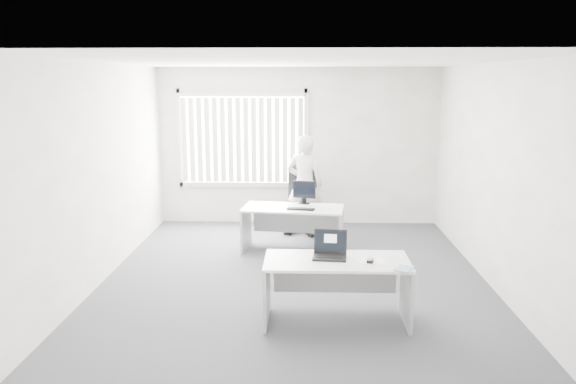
{
  "coord_description": "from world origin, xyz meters",
  "views": [
    {
      "loc": [
        0.14,
        -7.03,
        2.58
      ],
      "look_at": [
        -0.09,
        0.15,
        1.14
      ],
      "focal_mm": 35.0,
      "sensor_mm": 36.0,
      "label": 1
    }
  ],
  "objects_px": {
    "person": "(304,184)",
    "laptop": "(330,246)",
    "desk_near": "(337,277)",
    "monitor": "(304,192)",
    "desk_far": "(293,219)",
    "office_chair": "(303,211)"
  },
  "relations": [
    {
      "from": "monitor",
      "to": "laptop",
      "type": "bearing_deg",
      "value": -69.75
    },
    {
      "from": "desk_far",
      "to": "monitor",
      "type": "xyz_separation_m",
      "value": [
        0.17,
        0.26,
        0.37
      ]
    },
    {
      "from": "desk_near",
      "to": "monitor",
      "type": "relative_size",
      "value": 4.29
    },
    {
      "from": "monitor",
      "to": "office_chair",
      "type": "bearing_deg",
      "value": 105.72
    },
    {
      "from": "desk_far",
      "to": "person",
      "type": "relative_size",
      "value": 0.93
    },
    {
      "from": "desk_far",
      "to": "monitor",
      "type": "distance_m",
      "value": 0.48
    },
    {
      "from": "office_chair",
      "to": "person",
      "type": "distance_m",
      "value": 0.48
    },
    {
      "from": "person",
      "to": "laptop",
      "type": "height_order",
      "value": "person"
    },
    {
      "from": "laptop",
      "to": "monitor",
      "type": "xyz_separation_m",
      "value": [
        -0.28,
        2.77,
        0.02
      ]
    },
    {
      "from": "desk_near",
      "to": "monitor",
      "type": "xyz_separation_m",
      "value": [
        -0.36,
        2.81,
        0.36
      ]
    },
    {
      "from": "person",
      "to": "laptop",
      "type": "relative_size",
      "value": 4.73
    },
    {
      "from": "office_chair",
      "to": "monitor",
      "type": "distance_m",
      "value": 1.0
    },
    {
      "from": "desk_near",
      "to": "person",
      "type": "height_order",
      "value": "person"
    },
    {
      "from": "person",
      "to": "office_chair",
      "type": "bearing_deg",
      "value": -52.45
    },
    {
      "from": "desk_near",
      "to": "monitor",
      "type": "bearing_deg",
      "value": 97.27
    },
    {
      "from": "laptop",
      "to": "monitor",
      "type": "distance_m",
      "value": 2.78
    },
    {
      "from": "laptop",
      "to": "monitor",
      "type": "relative_size",
      "value": 0.99
    },
    {
      "from": "desk_near",
      "to": "monitor",
      "type": "distance_m",
      "value": 2.86
    },
    {
      "from": "office_chair",
      "to": "monitor",
      "type": "xyz_separation_m",
      "value": [
        0.02,
        -0.86,
        0.5
      ]
    },
    {
      "from": "desk_far",
      "to": "office_chair",
      "type": "height_order",
      "value": "office_chair"
    },
    {
      "from": "person",
      "to": "laptop",
      "type": "xyz_separation_m",
      "value": [
        0.28,
        -3.59,
        -0.0
      ]
    },
    {
      "from": "desk_near",
      "to": "person",
      "type": "bearing_deg",
      "value": 95.62
    }
  ]
}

